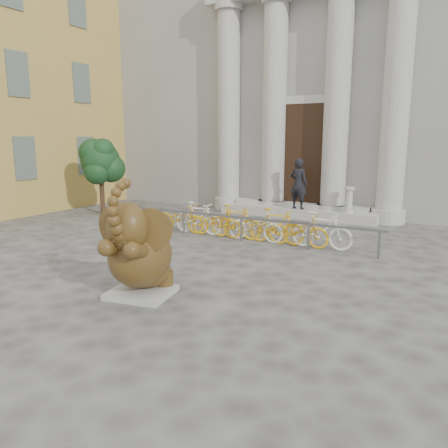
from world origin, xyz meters
The scene contains 8 objects.
ground centered at (0.00, 0.00, 0.00)m, with size 80.00×80.00×0.00m, color #474442.
classical_building centered at (0.00, 14.93, 5.98)m, with size 22.00×10.70×12.00m.
entrance_steps centered at (0.00, 9.40, 0.18)m, with size 6.00×1.20×0.36m, color #A8A59E.
elephant_statue centered at (0.33, -0.18, 0.81)m, with size 1.48×1.74×2.24m.
bike_rack centered at (-0.04, 4.97, 0.50)m, with size 8.00×0.53×1.00m.
tree centered at (-6.89, 6.25, 2.04)m, with size 1.69×1.54×2.93m.
pedestrian centered at (0.13, 9.05, 1.29)m, with size 0.68×0.44×1.86m, color black.
balustrade_post centered at (1.97, 9.10, 0.78)m, with size 0.37×0.37×0.91m.
Camera 1 is at (5.52, -6.24, 2.91)m, focal length 35.00 mm.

